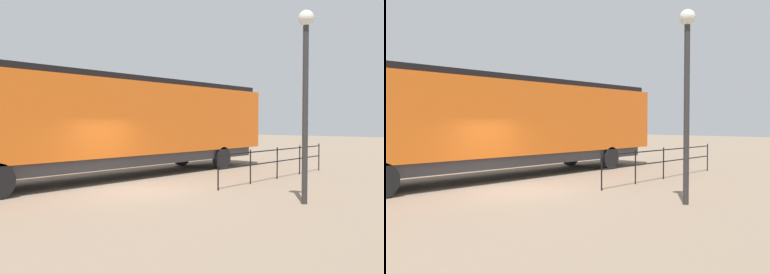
{
  "view_description": "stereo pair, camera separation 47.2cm",
  "coord_description": "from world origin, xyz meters",
  "views": [
    {
      "loc": [
        10.85,
        -9.39,
        2.3
      ],
      "look_at": [
        -0.62,
        3.77,
        1.71
      ],
      "focal_mm": 39.57,
      "sensor_mm": 36.0,
      "label": 1
    },
    {
      "loc": [
        11.2,
        -9.07,
        2.3
      ],
      "look_at": [
        -0.62,
        3.77,
        1.71
      ],
      "focal_mm": 39.57,
      "sensor_mm": 36.0,
      "label": 2
    }
  ],
  "objects": [
    {
      "name": "ground_plane",
      "position": [
        0.0,
        0.0,
        0.0
      ],
      "size": [
        120.0,
        120.0,
        0.0
      ],
      "primitive_type": "plane",
      "color": "#84705B"
    },
    {
      "name": "lamp_post",
      "position": [
        5.43,
        1.68,
        3.61
      ],
      "size": [
        0.44,
        0.44,
        5.44
      ],
      "color": "#2D2D2D",
      "rests_on": "ground_plane"
    },
    {
      "name": "platform_fence",
      "position": [
        2.14,
        5.92,
        0.83
      ],
      "size": [
        0.05,
        7.99,
        1.29
      ],
      "color": "black",
      "rests_on": "ground_plane"
    },
    {
      "name": "locomotive",
      "position": [
        -3.13,
        2.28,
        2.35
      ],
      "size": [
        2.99,
        17.39,
        4.19
      ],
      "color": "orange",
      "rests_on": "ground_plane"
    }
  ]
}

